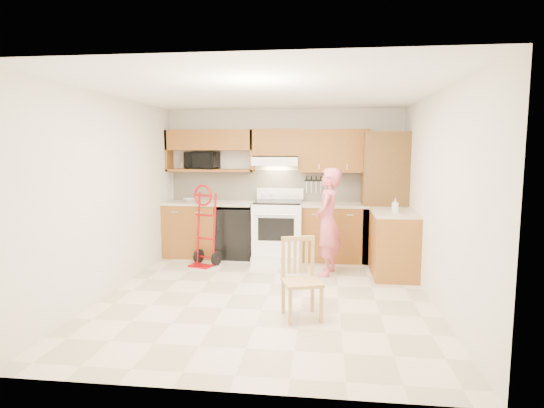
% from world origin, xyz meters
% --- Properties ---
extents(floor, '(4.00, 4.50, 0.02)m').
position_xyz_m(floor, '(0.00, 0.00, -0.01)').
color(floor, beige).
rests_on(floor, ground).
extents(ceiling, '(4.00, 4.50, 0.02)m').
position_xyz_m(ceiling, '(0.00, 0.00, 2.51)').
color(ceiling, white).
rests_on(ceiling, ground).
extents(wall_back, '(4.00, 0.02, 2.50)m').
position_xyz_m(wall_back, '(0.00, 2.26, 1.25)').
color(wall_back, beige).
rests_on(wall_back, ground).
extents(wall_front, '(4.00, 0.02, 2.50)m').
position_xyz_m(wall_front, '(0.00, -2.26, 1.25)').
color(wall_front, beige).
rests_on(wall_front, ground).
extents(wall_left, '(0.02, 4.50, 2.50)m').
position_xyz_m(wall_left, '(-2.01, 0.00, 1.25)').
color(wall_left, beige).
rests_on(wall_left, ground).
extents(wall_right, '(0.02, 4.50, 2.50)m').
position_xyz_m(wall_right, '(2.01, 0.00, 1.25)').
color(wall_right, beige).
rests_on(wall_right, ground).
extents(backsplash, '(3.92, 0.03, 0.55)m').
position_xyz_m(backsplash, '(0.00, 2.23, 1.20)').
color(backsplash, beige).
rests_on(backsplash, wall_back).
extents(lower_cab_left, '(0.90, 0.60, 0.90)m').
position_xyz_m(lower_cab_left, '(-1.55, 1.95, 0.45)').
color(lower_cab_left, brown).
rests_on(lower_cab_left, ground).
extents(dishwasher, '(0.60, 0.60, 0.85)m').
position_xyz_m(dishwasher, '(-0.80, 1.95, 0.42)').
color(dishwasher, black).
rests_on(dishwasher, ground).
extents(lower_cab_right, '(1.14, 0.60, 0.90)m').
position_xyz_m(lower_cab_right, '(0.83, 1.95, 0.45)').
color(lower_cab_right, brown).
rests_on(lower_cab_right, ground).
extents(countertop_left, '(1.50, 0.63, 0.04)m').
position_xyz_m(countertop_left, '(-1.25, 1.95, 0.92)').
color(countertop_left, beige).
rests_on(countertop_left, lower_cab_left).
extents(countertop_right, '(1.14, 0.63, 0.04)m').
position_xyz_m(countertop_right, '(0.83, 1.95, 0.92)').
color(countertop_right, beige).
rests_on(countertop_right, lower_cab_right).
extents(cab_return_right, '(0.60, 1.00, 0.90)m').
position_xyz_m(cab_return_right, '(1.70, 1.15, 0.45)').
color(cab_return_right, brown).
rests_on(cab_return_right, ground).
extents(countertop_return, '(0.63, 1.00, 0.04)m').
position_xyz_m(countertop_return, '(1.70, 1.15, 0.92)').
color(countertop_return, beige).
rests_on(countertop_return, cab_return_right).
extents(pantry_tall, '(0.70, 0.60, 2.10)m').
position_xyz_m(pantry_tall, '(1.65, 1.95, 1.05)').
color(pantry_tall, brown).
rests_on(pantry_tall, ground).
extents(upper_cab_left, '(1.50, 0.33, 0.34)m').
position_xyz_m(upper_cab_left, '(-1.25, 2.08, 1.98)').
color(upper_cab_left, brown).
rests_on(upper_cab_left, wall_back).
extents(upper_shelf_mw, '(1.50, 0.33, 0.04)m').
position_xyz_m(upper_shelf_mw, '(-1.25, 2.08, 1.47)').
color(upper_shelf_mw, brown).
rests_on(upper_shelf_mw, wall_back).
extents(upper_cab_center, '(0.76, 0.33, 0.44)m').
position_xyz_m(upper_cab_center, '(-0.12, 2.08, 1.94)').
color(upper_cab_center, brown).
rests_on(upper_cab_center, wall_back).
extents(upper_cab_right, '(1.14, 0.33, 0.70)m').
position_xyz_m(upper_cab_right, '(0.83, 2.08, 1.80)').
color(upper_cab_right, brown).
rests_on(upper_cab_right, wall_back).
extents(range_hood, '(0.76, 0.46, 0.14)m').
position_xyz_m(range_hood, '(-0.12, 2.02, 1.63)').
color(range_hood, white).
rests_on(range_hood, wall_back).
extents(knife_strip, '(0.40, 0.05, 0.29)m').
position_xyz_m(knife_strip, '(0.55, 2.21, 1.24)').
color(knife_strip, black).
rests_on(knife_strip, backsplash).
extents(microwave, '(0.58, 0.43, 0.30)m').
position_xyz_m(microwave, '(-1.39, 2.08, 1.64)').
color(microwave, black).
rests_on(microwave, upper_shelf_mw).
extents(range, '(0.79, 1.04, 1.17)m').
position_xyz_m(range, '(-0.06, 1.77, 0.58)').
color(range, white).
rests_on(range, ground).
extents(person, '(0.49, 0.64, 1.56)m').
position_xyz_m(person, '(0.75, 1.05, 0.78)').
color(person, '#D05661').
rests_on(person, ground).
extents(hand_truck, '(0.57, 0.54, 1.15)m').
position_xyz_m(hand_truck, '(-1.18, 1.33, 0.58)').
color(hand_truck, '#A20709').
rests_on(hand_truck, ground).
extents(dining_chair, '(0.50, 0.53, 0.87)m').
position_xyz_m(dining_chair, '(0.47, -0.69, 0.44)').
color(dining_chair, tan).
rests_on(dining_chair, ground).
extents(soap_bottle, '(0.10, 0.10, 0.19)m').
position_xyz_m(soap_bottle, '(1.70, 1.10, 1.04)').
color(soap_bottle, white).
rests_on(soap_bottle, countertop_return).
extents(bowl, '(0.28, 0.28, 0.05)m').
position_xyz_m(bowl, '(-1.59, 1.95, 0.97)').
color(bowl, white).
rests_on(bowl, countertop_left).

